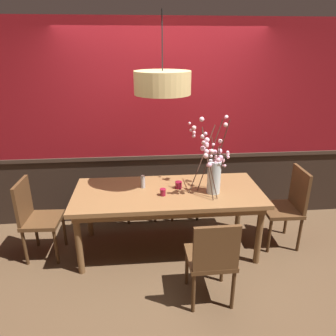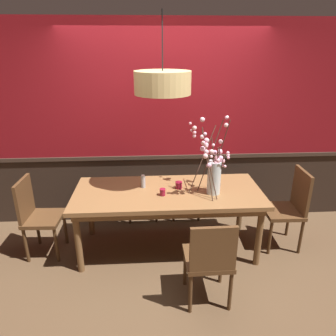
{
  "view_description": "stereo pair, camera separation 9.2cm",
  "coord_description": "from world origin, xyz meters",
  "px_view_note": "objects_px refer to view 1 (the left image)",
  "views": [
    {
      "loc": [
        -0.29,
        -3.19,
        2.29
      ],
      "look_at": [
        0.0,
        0.0,
        1.04
      ],
      "focal_mm": 33.63,
      "sensor_mm": 36.0,
      "label": 1
    },
    {
      "loc": [
        -0.2,
        -3.2,
        2.29
      ],
      "look_at": [
        0.0,
        0.0,
        1.04
      ],
      "focal_mm": 33.63,
      "sensor_mm": 36.0,
      "label": 2
    }
  ],
  "objects_px": {
    "dining_table": "(168,197)",
    "vase_with_blossoms": "(213,170)",
    "chair_far_side_right": "(183,181)",
    "candle_holder_nearer_edge": "(163,192)",
    "chair_head_east_end": "(288,203)",
    "chair_head_west_end": "(35,215)",
    "condiment_bottle": "(143,182)",
    "chair_far_side_left": "(140,182)",
    "chair_near_side_right": "(212,257)",
    "candle_holder_nearer_center": "(179,185)",
    "pendant_lamp": "(162,83)"
  },
  "relations": [
    {
      "from": "vase_with_blossoms",
      "to": "condiment_bottle",
      "type": "relative_size",
      "value": 5.46
    },
    {
      "from": "chair_head_east_end",
      "to": "candle_holder_nearer_edge",
      "type": "xyz_separation_m",
      "value": [
        -1.5,
        -0.1,
        0.26
      ]
    },
    {
      "from": "chair_near_side_right",
      "to": "candle_holder_nearer_center",
      "type": "relative_size",
      "value": 10.99
    },
    {
      "from": "chair_head_west_end",
      "to": "condiment_bottle",
      "type": "relative_size",
      "value": 6.09
    },
    {
      "from": "chair_head_west_end",
      "to": "pendant_lamp",
      "type": "relative_size",
      "value": 1.19
    },
    {
      "from": "candle_holder_nearer_edge",
      "to": "pendant_lamp",
      "type": "height_order",
      "value": "pendant_lamp"
    },
    {
      "from": "chair_far_side_right",
      "to": "candle_holder_nearer_edge",
      "type": "bearing_deg",
      "value": -110.9
    },
    {
      "from": "chair_far_side_left",
      "to": "candle_holder_nearer_edge",
      "type": "bearing_deg",
      "value": -74.97
    },
    {
      "from": "chair_head_east_end",
      "to": "chair_far_side_left",
      "type": "relative_size",
      "value": 1.08
    },
    {
      "from": "dining_table",
      "to": "candle_holder_nearer_edge",
      "type": "bearing_deg",
      "value": -121.59
    },
    {
      "from": "chair_head_east_end",
      "to": "chair_far_side_right",
      "type": "bearing_deg",
      "value": 143.47
    },
    {
      "from": "candle_holder_nearer_center",
      "to": "candle_holder_nearer_edge",
      "type": "xyz_separation_m",
      "value": [
        -0.19,
        -0.17,
        -0.0
      ]
    },
    {
      "from": "chair_head_east_end",
      "to": "chair_far_side_left",
      "type": "xyz_separation_m",
      "value": [
        -1.75,
        0.85,
        -0.02
      ]
    },
    {
      "from": "dining_table",
      "to": "candle_holder_nearer_edge",
      "type": "xyz_separation_m",
      "value": [
        -0.07,
        -0.11,
        0.12
      ]
    },
    {
      "from": "vase_with_blossoms",
      "to": "candle_holder_nearer_edge",
      "type": "distance_m",
      "value": 0.6
    },
    {
      "from": "vase_with_blossoms",
      "to": "candle_holder_nearer_center",
      "type": "bearing_deg",
      "value": 158.67
    },
    {
      "from": "chair_near_side_right",
      "to": "chair_far_side_right",
      "type": "xyz_separation_m",
      "value": [
        -0.03,
        1.72,
        0.0
      ]
    },
    {
      "from": "chair_head_west_end",
      "to": "condiment_bottle",
      "type": "xyz_separation_m",
      "value": [
        1.21,
        0.11,
        0.31
      ]
    },
    {
      "from": "candle_holder_nearer_edge",
      "to": "chair_near_side_right",
      "type": "bearing_deg",
      "value": -63.63
    },
    {
      "from": "vase_with_blossoms",
      "to": "pendant_lamp",
      "type": "bearing_deg",
      "value": 165.83
    },
    {
      "from": "chair_head_west_end",
      "to": "candle_holder_nearer_edge",
      "type": "bearing_deg",
      "value": -4.5
    },
    {
      "from": "chair_far_side_left",
      "to": "vase_with_blossoms",
      "type": "bearing_deg",
      "value": -48.63
    },
    {
      "from": "dining_table",
      "to": "chair_far_side_left",
      "type": "xyz_separation_m",
      "value": [
        -0.32,
        0.84,
        -0.16
      ]
    },
    {
      "from": "chair_head_east_end",
      "to": "condiment_bottle",
      "type": "height_order",
      "value": "chair_head_east_end"
    },
    {
      "from": "chair_near_side_right",
      "to": "pendant_lamp",
      "type": "distance_m",
      "value": 1.76
    },
    {
      "from": "vase_with_blossoms",
      "to": "chair_head_east_end",
      "type": "bearing_deg",
      "value": 4.15
    },
    {
      "from": "chair_far_side_right",
      "to": "candle_holder_nearer_edge",
      "type": "distance_m",
      "value": 1.05
    },
    {
      "from": "pendant_lamp",
      "to": "chair_far_side_right",
      "type": "bearing_deg",
      "value": 66.11
    },
    {
      "from": "chair_far_side_right",
      "to": "chair_head_west_end",
      "type": "height_order",
      "value": "chair_head_west_end"
    },
    {
      "from": "chair_near_side_right",
      "to": "chair_head_west_end",
      "type": "distance_m",
      "value": 2.02
    },
    {
      "from": "chair_far_side_right",
      "to": "pendant_lamp",
      "type": "bearing_deg",
      "value": -113.89
    },
    {
      "from": "vase_with_blossoms",
      "to": "condiment_bottle",
      "type": "bearing_deg",
      "value": 165.7
    },
    {
      "from": "dining_table",
      "to": "vase_with_blossoms",
      "type": "bearing_deg",
      "value": -9.23
    },
    {
      "from": "vase_with_blossoms",
      "to": "condiment_bottle",
      "type": "distance_m",
      "value": 0.81
    },
    {
      "from": "vase_with_blossoms",
      "to": "pendant_lamp",
      "type": "height_order",
      "value": "pendant_lamp"
    },
    {
      "from": "vase_with_blossoms",
      "to": "chair_far_side_right",
      "type": "bearing_deg",
      "value": 102.0
    },
    {
      "from": "chair_head_east_end",
      "to": "chair_far_side_right",
      "type": "distance_m",
      "value": 1.42
    },
    {
      "from": "candle_holder_nearer_center",
      "to": "dining_table",
      "type": "bearing_deg",
      "value": -154.06
    },
    {
      "from": "candle_holder_nearer_center",
      "to": "candle_holder_nearer_edge",
      "type": "bearing_deg",
      "value": -138.74
    },
    {
      "from": "chair_head_east_end",
      "to": "dining_table",
      "type": "bearing_deg",
      "value": 179.58
    },
    {
      "from": "chair_far_side_left",
      "to": "condiment_bottle",
      "type": "height_order",
      "value": "condiment_bottle"
    },
    {
      "from": "chair_head_west_end",
      "to": "condiment_bottle",
      "type": "distance_m",
      "value": 1.26
    },
    {
      "from": "dining_table",
      "to": "chair_near_side_right",
      "type": "height_order",
      "value": "chair_near_side_right"
    },
    {
      "from": "pendant_lamp",
      "to": "candle_holder_nearer_edge",
      "type": "bearing_deg",
      "value": -95.28
    },
    {
      "from": "chair_far_side_left",
      "to": "chair_head_east_end",
      "type": "bearing_deg",
      "value": -25.81
    },
    {
      "from": "condiment_bottle",
      "to": "vase_with_blossoms",
      "type": "bearing_deg",
      "value": -14.3
    },
    {
      "from": "pendant_lamp",
      "to": "condiment_bottle",
      "type": "bearing_deg",
      "value": 165.37
    },
    {
      "from": "chair_head_west_end",
      "to": "candle_holder_nearer_edge",
      "type": "distance_m",
      "value": 1.45
    },
    {
      "from": "vase_with_blossoms",
      "to": "candle_holder_nearer_center",
      "type": "relative_size",
      "value": 10.22
    },
    {
      "from": "candle_holder_nearer_center",
      "to": "chair_head_east_end",
      "type": "bearing_deg",
      "value": -3.16
    }
  ]
}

